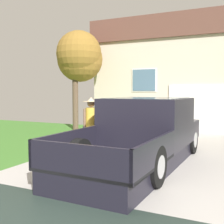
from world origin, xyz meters
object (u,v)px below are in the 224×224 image
at_px(pickup_truck, 144,133).
at_px(house_with_garage, 189,75).
at_px(handbag, 87,153).
at_px(neighbor_tree, 79,57).
at_px(person_with_hat, 91,122).

xyz_separation_m(pickup_truck, house_with_garage, (-0.62, 9.14, 1.93)).
height_order(handbag, neighbor_tree, neighbor_tree).
relative_size(person_with_hat, handbag, 4.26).
xyz_separation_m(person_with_hat, neighbor_tree, (-3.18, 4.49, 2.43)).
xyz_separation_m(pickup_truck, handbag, (-1.58, -0.17, -0.63)).
height_order(pickup_truck, handbag, pickup_truck).
relative_size(pickup_truck, person_with_hat, 3.21).
xyz_separation_m(person_with_hat, handbag, (0.01, -0.24, -0.84)).
relative_size(person_with_hat, neighbor_tree, 0.36).
distance_m(house_with_garage, neighbor_tree, 6.22).
bearing_deg(person_with_hat, pickup_truck, -21.95).
xyz_separation_m(person_with_hat, house_with_garage, (0.98, 9.06, 1.71)).
relative_size(pickup_truck, neighbor_tree, 1.16).
bearing_deg(neighbor_tree, handbag, -56.01).
bearing_deg(pickup_truck, neighbor_tree, 137.60).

